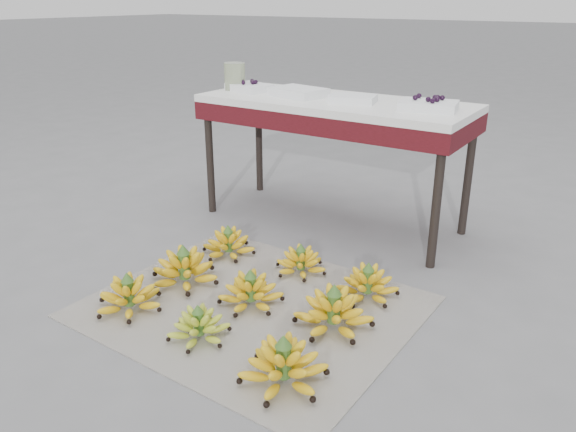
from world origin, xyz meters
The scene contains 17 objects.
ground centered at (0.00, 0.00, 0.00)m, with size 60.00×60.00×0.00m, color slate.
newspaper_mat centered at (0.07, -0.02, 0.00)m, with size 1.25×1.05×0.01m, color silver.
bunch_front_left centered at (-0.33, -0.31, 0.06)m, with size 0.32×0.32×0.17m.
bunch_front_center centered at (0.04, -0.31, 0.05)m, with size 0.30×0.30×0.14m.
bunch_front_right centered at (0.44, -0.35, 0.07)m, with size 0.39×0.39×0.18m.
bunch_mid_left centered at (-0.30, -0.02, 0.07)m, with size 0.32×0.32×0.18m.
bunch_mid_center centered at (0.05, -0.01, 0.06)m, with size 0.35×0.35×0.16m.
bunch_mid_right centered at (0.42, 0.03, 0.07)m, with size 0.33×0.33×0.18m.
bunch_back_left centered at (-0.33, 0.32, 0.06)m, with size 0.33×0.33×0.16m.
bunch_back_center centered at (0.07, 0.35, 0.05)m, with size 0.29×0.29×0.14m.
bunch_back_right centered at (0.42, 0.32, 0.06)m, with size 0.32×0.32×0.16m.
vendor_table centered at (-0.12, 0.98, 0.61)m, with size 1.44×0.57×0.69m.
tray_far_left centered at (-0.66, 0.96, 0.71)m, with size 0.28×0.23×0.06m.
tray_left centered at (-0.33, 0.96, 0.71)m, with size 0.31×0.25×0.04m.
tray_right centered at (0.00, 0.95, 0.71)m, with size 0.26×0.22×0.04m.
tray_far_right centered at (0.39, 0.97, 0.71)m, with size 0.29×0.23×0.07m.
glass_jar centered at (-0.76, 0.96, 0.76)m, with size 0.12×0.12×0.15m, color beige.
Camera 1 is at (1.29, -1.61, 1.19)m, focal length 35.00 mm.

